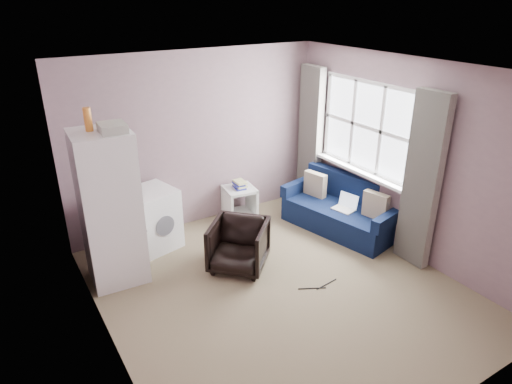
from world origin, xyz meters
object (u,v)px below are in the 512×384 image
(armchair, at_px, (239,243))
(washing_machine, at_px, (152,218))
(fridge, at_px, (110,208))
(sofa, at_px, (343,211))
(side_table, at_px, (240,200))

(armchair, bearing_deg, washing_machine, 169.32)
(fridge, relative_size, sofa, 1.15)
(fridge, height_order, sofa, fridge)
(sofa, bearing_deg, fridge, 158.51)
(washing_machine, bearing_deg, side_table, -7.75)
(fridge, bearing_deg, side_table, 19.63)
(fridge, distance_m, washing_machine, 0.92)
(washing_machine, height_order, side_table, washing_machine)
(armchair, xyz_separation_m, fridge, (-1.34, 0.59, 0.59))
(side_table, relative_size, sofa, 0.33)
(armchair, bearing_deg, fridge, -158.65)
(washing_machine, xyz_separation_m, side_table, (1.41, 0.14, -0.15))
(fridge, xyz_separation_m, washing_machine, (0.62, 0.46, -0.50))
(armchair, xyz_separation_m, side_table, (0.70, 1.19, -0.06))
(washing_machine, bearing_deg, sofa, -33.58)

